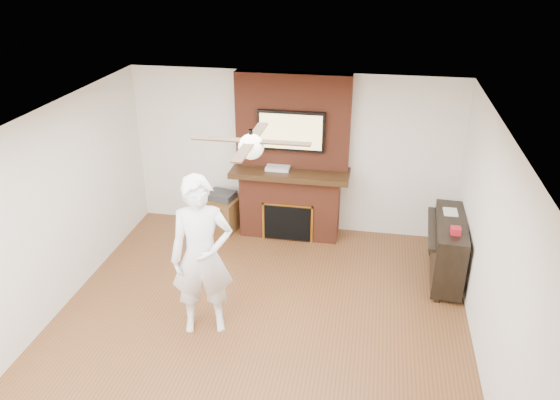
% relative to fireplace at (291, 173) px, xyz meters
% --- Properties ---
extents(room_shell, '(5.36, 5.86, 2.86)m').
position_rel_fireplace_xyz_m(room_shell, '(0.00, -2.55, 0.25)').
color(room_shell, brown).
rests_on(room_shell, ground).
extents(fireplace, '(1.78, 0.64, 2.50)m').
position_rel_fireplace_xyz_m(fireplace, '(0.00, 0.00, 0.00)').
color(fireplace, maroon).
rests_on(fireplace, ground).
extents(tv, '(1.00, 0.08, 0.60)m').
position_rel_fireplace_xyz_m(tv, '(0.00, -0.05, 0.68)').
color(tv, black).
rests_on(tv, fireplace).
extents(ceiling_fan, '(1.21, 1.21, 0.31)m').
position_rel_fireplace_xyz_m(ceiling_fan, '(-0.00, -2.55, 1.34)').
color(ceiling_fan, black).
rests_on(ceiling_fan, room_shell).
extents(person, '(0.82, 0.66, 1.94)m').
position_rel_fireplace_xyz_m(person, '(-0.60, -2.54, -0.02)').
color(person, white).
rests_on(person, ground).
extents(side_table, '(0.64, 0.64, 0.62)m').
position_rel_fireplace_xyz_m(side_table, '(-1.10, -0.07, -0.71)').
color(side_table, '#573819').
rests_on(side_table, ground).
extents(piano, '(0.56, 1.34, 0.95)m').
position_rel_fireplace_xyz_m(piano, '(2.29, -0.92, -0.53)').
color(piano, black).
rests_on(piano, ground).
extents(cable_box, '(0.35, 0.20, 0.05)m').
position_rel_fireplace_xyz_m(cable_box, '(-0.19, -0.10, 0.11)').
color(cable_box, silver).
rests_on(cable_box, fireplace).
extents(candle_orange, '(0.08, 0.08, 0.12)m').
position_rel_fireplace_xyz_m(candle_orange, '(-0.05, -0.16, -0.93)').
color(candle_orange, red).
rests_on(candle_orange, ground).
extents(candle_green, '(0.07, 0.07, 0.08)m').
position_rel_fireplace_xyz_m(candle_green, '(-0.11, -0.16, -0.96)').
color(candle_green, '#488736').
rests_on(candle_green, ground).
extents(candle_cream, '(0.08, 0.08, 0.10)m').
position_rel_fireplace_xyz_m(candle_cream, '(0.02, -0.22, -0.95)').
color(candle_cream, beige).
rests_on(candle_cream, ground).
extents(candle_blue, '(0.06, 0.06, 0.09)m').
position_rel_fireplace_xyz_m(candle_blue, '(0.18, -0.21, -0.95)').
color(candle_blue, '#324198').
rests_on(candle_blue, ground).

